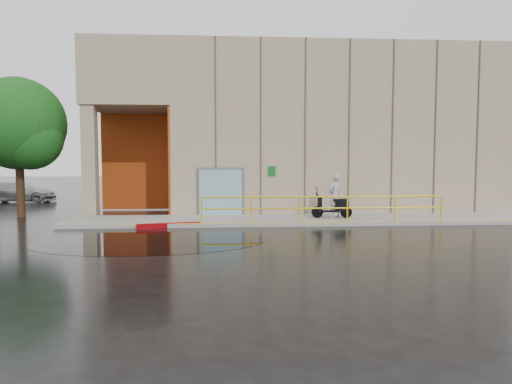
# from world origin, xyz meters

# --- Properties ---
(ground) EXTENTS (120.00, 120.00, 0.00)m
(ground) POSITION_xyz_m (0.00, 0.00, 0.00)
(ground) COLOR black
(ground) RESTS_ON ground
(sidewalk) EXTENTS (20.00, 3.00, 0.15)m
(sidewalk) POSITION_xyz_m (4.00, 4.50, 0.07)
(sidewalk) COLOR gray
(sidewalk) RESTS_ON ground
(building) EXTENTS (20.00, 10.17, 8.00)m
(building) POSITION_xyz_m (5.10, 10.98, 4.21)
(building) COLOR tan
(building) RESTS_ON ground
(guardrail) EXTENTS (9.56, 0.06, 1.03)m
(guardrail) POSITION_xyz_m (4.25, 3.15, 0.68)
(guardrail) COLOR #D9B40B
(guardrail) RESTS_ON sidewalk
(person) EXTENTS (0.81, 0.76, 1.87)m
(person) POSITION_xyz_m (5.03, 4.49, 1.08)
(person) COLOR #9F9EA3
(person) RESTS_ON sidewalk
(scooter) EXTENTS (1.72, 0.71, 1.31)m
(scooter) POSITION_xyz_m (4.90, 4.42, 0.90)
(scooter) COLOR black
(scooter) RESTS_ON sidewalk
(red_curb) EXTENTS (2.38, 0.69, 0.18)m
(red_curb) POSITION_xyz_m (-1.76, 3.10, 0.09)
(red_curb) COLOR #890106
(red_curb) RESTS_ON ground
(puddle) EXTENTS (7.50, 4.84, 0.01)m
(puddle) POSITION_xyz_m (-1.94, 0.10, 0.00)
(puddle) COLOR black
(puddle) RESTS_ON ground
(car_c) EXTENTS (4.29, 1.76, 1.24)m
(car_c) POSITION_xyz_m (-12.26, 14.57, 0.62)
(car_c) COLOR #ADAFB5
(car_c) RESTS_ON ground
(tree_near) EXTENTS (4.14, 4.14, 6.28)m
(tree_near) POSITION_xyz_m (-8.72, 6.86, 4.04)
(tree_near) COLOR black
(tree_near) RESTS_ON ground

